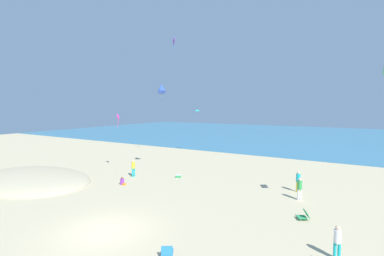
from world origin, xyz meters
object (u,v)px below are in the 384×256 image
beach_chair_mid_beach (304,215)px  person_2 (300,187)px  beach_chair_far_left (167,251)px  cooler_box (178,176)px  person_5 (298,180)px  person_1 (122,182)px  kite_magenta (118,117)px  kite_purple (174,41)px  kite_teal (197,110)px  person_4 (133,167)px  person_3 (337,240)px  kite_blue (162,88)px

beach_chair_mid_beach → person_2: person_2 is taller
beach_chair_far_left → person_2: bearing=-50.1°
cooler_box → person_5: 10.24m
beach_chair_far_left → person_1: (-9.66, 6.94, -0.00)m
beach_chair_far_left → beach_chair_mid_beach: 8.44m
person_2 → kite_magenta: (-17.16, -0.20, 4.54)m
kite_purple → kite_teal: (-0.26, 5.99, -8.09)m
person_5 → cooler_box: bearing=-55.4°
person_2 → person_4: (-14.32, -1.16, 0.01)m
person_4 → kite_purple: bearing=118.3°
person_5 → kite_purple: 20.51m
person_4 → kite_magenta: 5.43m
person_2 → person_5: 1.88m
cooler_box → person_5: (10.15, 1.12, 0.79)m
beach_chair_far_left → person_3: 7.23m
person_3 → kite_blue: bearing=44.8°
beach_chair_far_left → person_1: 11.89m
person_1 → kite_blue: bearing=94.7°
beach_chair_mid_beach → person_5: bearing=-104.9°
person_3 → person_4: person_4 is taller
beach_chair_mid_beach → kite_magenta: size_ratio=0.58×
kite_teal → kite_purple: bearing=-87.5°
kite_blue → person_3: bearing=-29.0°
beach_chair_mid_beach → cooler_box: 12.06m
kite_teal → kite_blue: size_ratio=0.80×
person_4 → person_1: bearing=-45.3°
person_4 → person_3: bearing=2.6°
kite_magenta → person_2: bearing=0.7°
beach_chair_mid_beach → person_5: person_5 is taller
person_4 → kite_teal: bearing=116.5°
kite_purple → kite_teal: 10.07m
cooler_box → kite_blue: 8.67m
kite_magenta → kite_purple: size_ratio=0.98×
kite_magenta → kite_purple: (1.86, 7.13, 8.65)m
cooler_box → kite_magenta: bearing=-172.1°
beach_chair_mid_beach → kite_magenta: bearing=-38.0°
person_3 → person_5: person_5 is taller
beach_chair_far_left → kite_magenta: bearing=21.6°
beach_chair_far_left → kite_blue: size_ratio=0.55×
cooler_box → beach_chair_mid_beach: bearing=-19.6°
cooler_box → person_5: bearing=6.3°
beach_chair_far_left → beach_chair_mid_beach: bearing=-62.7°
kite_blue → cooler_box: bearing=-22.5°
person_5 → person_2: bearing=40.9°
beach_chair_mid_beach → kite_blue: bearing=-48.3°
kite_magenta → kite_purple: 11.36m
beach_chair_mid_beach → cooler_box: beach_chair_mid_beach is taller
person_2 → person_5: person_5 is taller
kite_purple → kite_blue: (2.04, -5.10, -5.78)m
kite_teal → kite_blue: kite_blue is taller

